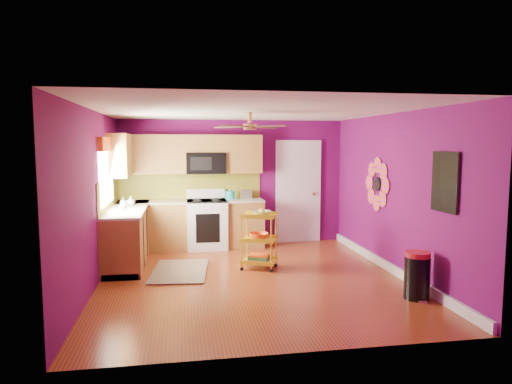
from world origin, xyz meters
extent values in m
plane|color=maroon|center=(0.00, 0.00, 0.00)|extent=(5.00, 5.00, 0.00)
cube|color=#600B54|center=(0.00, 2.50, 1.25)|extent=(4.50, 0.04, 2.50)
cube|color=#600B54|center=(0.00, -2.50, 1.25)|extent=(4.50, 0.04, 2.50)
cube|color=#600B54|center=(-2.25, 0.00, 1.25)|extent=(0.04, 5.00, 2.50)
cube|color=#600B54|center=(2.25, 0.00, 1.25)|extent=(0.04, 5.00, 2.50)
cube|color=silver|center=(0.00, 0.00, 2.50)|extent=(4.50, 5.00, 0.04)
cube|color=white|center=(2.22, 0.00, 0.07)|extent=(0.05, 4.90, 0.14)
cube|color=brown|center=(-1.95, 1.35, 0.45)|extent=(0.60, 2.30, 0.90)
cube|color=brown|center=(-0.85, 2.20, 0.45)|extent=(2.80, 0.60, 0.90)
cube|color=beige|center=(-1.95, 1.35, 0.92)|extent=(0.63, 2.30, 0.04)
cube|color=beige|center=(-0.85, 2.20, 0.92)|extent=(2.80, 0.63, 0.04)
cube|color=black|center=(-1.95, 1.35, 0.05)|extent=(0.54, 2.30, 0.10)
cube|color=black|center=(-0.85, 2.20, 0.05)|extent=(2.80, 0.54, 0.10)
cube|color=white|center=(-0.55, 2.17, 0.46)|extent=(0.76, 0.66, 0.92)
cube|color=black|center=(-0.55, 2.17, 0.93)|extent=(0.76, 0.62, 0.03)
cube|color=white|center=(-0.55, 2.45, 1.04)|extent=(0.76, 0.06, 0.18)
cube|color=black|center=(-0.55, 1.84, 0.45)|extent=(0.45, 0.02, 0.55)
cube|color=brown|center=(-1.59, 2.33, 1.83)|extent=(1.32, 0.33, 0.75)
cube|color=brown|center=(0.19, 2.33, 1.83)|extent=(0.72, 0.33, 0.75)
cube|color=brown|center=(-0.55, 2.33, 2.03)|extent=(0.76, 0.33, 0.34)
cube|color=brown|center=(-2.08, 1.85, 1.83)|extent=(0.33, 1.30, 0.75)
cube|color=black|center=(-0.55, 2.30, 1.65)|extent=(0.76, 0.38, 0.40)
cube|color=olive|center=(-0.85, 2.49, 1.20)|extent=(2.80, 0.01, 0.51)
cube|color=olive|center=(-2.24, 1.35, 1.20)|extent=(0.01, 2.30, 0.51)
cube|color=white|center=(-2.23, 1.05, 1.55)|extent=(0.03, 1.20, 1.00)
cube|color=orange|center=(-2.20, 1.05, 2.02)|extent=(0.08, 1.35, 0.22)
cube|color=white|center=(1.35, 2.48, 1.02)|extent=(0.85, 0.04, 2.05)
cube|color=white|center=(1.35, 2.46, 1.02)|extent=(0.95, 0.02, 2.15)
sphere|color=#BF8C3F|center=(1.67, 2.42, 1.00)|extent=(0.07, 0.07, 0.07)
cylinder|color=black|center=(2.23, 0.60, 1.35)|extent=(0.01, 0.24, 0.24)
cube|color=#1B9AB5|center=(2.23, -1.40, 1.55)|extent=(0.03, 0.52, 0.72)
cube|color=black|center=(2.21, -1.40, 1.55)|extent=(0.01, 0.56, 0.76)
cylinder|color=#BF8C3F|center=(0.00, 0.20, 2.42)|extent=(0.06, 0.06, 0.16)
cylinder|color=#BF8C3F|center=(0.00, 0.20, 2.28)|extent=(0.20, 0.20, 0.08)
cube|color=#4C2D19|center=(0.27, 0.47, 2.28)|extent=(0.47, 0.47, 0.01)
cube|color=#4C2D19|center=(-0.27, 0.47, 2.28)|extent=(0.47, 0.47, 0.01)
cube|color=#4C2D19|center=(-0.27, -0.07, 2.28)|extent=(0.47, 0.47, 0.01)
cube|color=#4C2D19|center=(0.27, -0.07, 2.28)|extent=(0.47, 0.47, 0.01)
cube|color=black|center=(-1.08, 0.55, 0.01)|extent=(0.98, 1.46, 0.02)
cylinder|color=yellow|center=(-0.10, 0.48, 0.46)|extent=(0.02, 0.02, 0.84)
cylinder|color=yellow|center=(0.35, 0.28, 0.46)|extent=(0.02, 0.02, 0.84)
cylinder|color=yellow|center=(0.04, 0.79, 0.46)|extent=(0.02, 0.02, 0.84)
cylinder|color=yellow|center=(0.48, 0.59, 0.46)|extent=(0.02, 0.02, 0.84)
sphere|color=black|center=(-0.10, 0.48, 0.03)|extent=(0.06, 0.06, 0.06)
sphere|color=black|center=(0.35, 0.28, 0.03)|extent=(0.06, 0.06, 0.06)
sphere|color=black|center=(0.04, 0.79, 0.03)|extent=(0.06, 0.06, 0.06)
sphere|color=black|center=(0.48, 0.59, 0.03)|extent=(0.06, 0.06, 0.06)
cube|color=yellow|center=(0.19, 0.53, 0.86)|extent=(0.66, 0.58, 0.03)
cube|color=yellow|center=(0.19, 0.53, 0.48)|extent=(0.66, 0.58, 0.03)
cube|color=yellow|center=(0.19, 0.53, 0.12)|extent=(0.66, 0.58, 0.03)
imported|color=beige|center=(0.24, 0.51, 0.92)|extent=(0.40, 0.40, 0.07)
sphere|color=yellow|center=(0.24, 0.51, 0.94)|extent=(0.10, 0.10, 0.10)
imported|color=orange|center=(0.19, 0.53, 0.54)|extent=(0.41, 0.41, 0.10)
cube|color=navy|center=(0.19, 0.53, 0.15)|extent=(0.39, 0.35, 0.04)
cube|color=#267233|center=(0.19, 0.53, 0.19)|extent=(0.39, 0.35, 0.03)
cube|color=orange|center=(0.19, 0.53, 0.22)|extent=(0.39, 0.35, 0.03)
cylinder|color=black|center=(1.99, -1.24, 0.28)|extent=(0.41, 0.41, 0.56)
cylinder|color=#AC1823|center=(1.99, -1.24, 0.59)|extent=(0.33, 0.33, 0.07)
cube|color=beige|center=(1.99, -1.40, 0.01)|extent=(0.12, 0.09, 0.03)
cylinder|color=teal|center=(-0.08, 2.25, 1.02)|extent=(0.18, 0.18, 0.16)
sphere|color=teal|center=(-0.08, 2.25, 1.12)|extent=(0.06, 0.06, 0.06)
cube|color=beige|center=(0.24, 2.29, 1.03)|extent=(0.22, 0.15, 0.18)
imported|color=#EA3F72|center=(-2.02, 1.39, 1.03)|extent=(0.08, 0.08, 0.17)
imported|color=white|center=(-1.91, 1.62, 1.02)|extent=(0.13, 0.13, 0.16)
imported|color=white|center=(-1.98, 1.72, 0.97)|extent=(0.27, 0.27, 0.07)
imported|color=white|center=(-2.00, 1.05, 0.98)|extent=(0.11, 0.11, 0.09)
camera|label=1|loc=(-1.04, -6.62, 2.02)|focal=32.00mm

